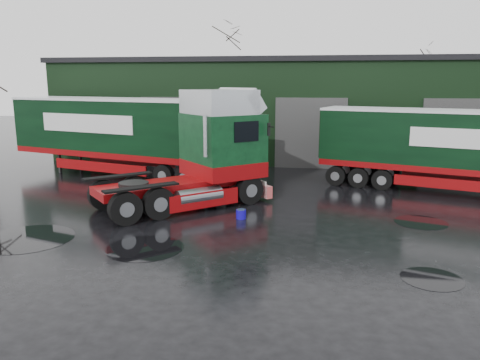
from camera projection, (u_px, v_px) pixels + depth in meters
name	position (u px, v px, depth m)	size (l,w,h in m)	color
ground	(233.00, 250.00, 13.77)	(100.00, 100.00, 0.00)	black
warehouse	(312.00, 107.00, 32.13)	(32.40, 12.40, 6.30)	black
hero_tractor	(177.00, 149.00, 18.12)	(3.15, 7.43, 4.61)	#0A3417
trailer_left	(124.00, 137.00, 24.19)	(2.69, 13.17, 4.09)	silver
lorry_right	(444.00, 151.00, 20.83)	(2.44, 14.09, 3.70)	silver
wash_bucket	(241.00, 214.00, 16.93)	(0.36, 0.36, 0.34)	#1407AB
tree_back_a	(226.00, 83.00, 42.72)	(4.40, 4.40, 9.50)	black
tree_back_b	(407.00, 95.00, 40.41)	(4.40, 4.40, 7.50)	black
puddle_0	(145.00, 248.00, 13.95)	(2.33, 2.33, 0.01)	black
puddle_1	(421.00, 222.00, 16.50)	(1.83, 1.83, 0.01)	black
puddle_2	(27.00, 239.00, 14.79)	(2.91, 2.91, 0.01)	black
puddle_3	(432.00, 279.00, 11.77)	(1.54, 1.54, 0.01)	black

